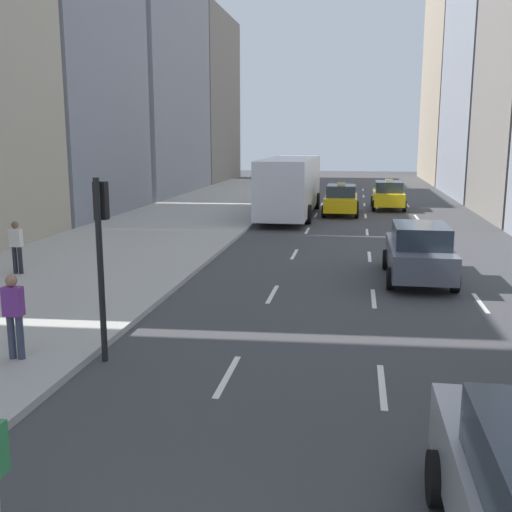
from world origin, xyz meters
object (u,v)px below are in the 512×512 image
sedan_black_near (419,252)px  traffic_light_pole (101,240)px  taxi_lead (341,200)px  city_bus (291,184)px  pedestrian_mid_block (14,313)px  taxi_second (388,195)px  pedestrian_far_walking (16,245)px

sedan_black_near → traffic_light_pole: size_ratio=1.26×
taxi_lead → sedan_black_near: 16.12m
city_bus → pedestrian_mid_block: size_ratio=7.04×
traffic_light_pole → city_bus: bearing=87.2°
city_bus → traffic_light_pole: bearing=-92.8°
pedestrian_mid_block → taxi_second: bearing=73.4°
pedestrian_far_walking → traffic_light_pole: traffic_light_pole is taller
sedan_black_near → pedestrian_far_walking: (-12.34, -1.79, 0.17)m
taxi_second → traffic_light_pole: bearing=-103.9°
city_bus → traffic_light_pole: size_ratio=3.23×
taxi_second → traffic_light_pole: 28.12m
pedestrian_far_walking → taxi_lead: bearing=61.6°
sedan_black_near → pedestrian_mid_block: size_ratio=2.76×
sedan_black_near → pedestrian_mid_block: bearing=-134.0°
city_bus → pedestrian_far_walking: 18.17m
city_bus → pedestrian_far_walking: bearing=-111.8°
city_bus → pedestrian_mid_block: bearing=-96.5°
traffic_light_pole → pedestrian_mid_block: bearing=-158.3°
taxi_lead → sedan_black_near: size_ratio=0.97×
pedestrian_mid_block → pedestrian_far_walking: 7.92m
taxi_lead → sedan_black_near: (2.80, -15.88, 0.02)m
taxi_lead → taxi_second: size_ratio=1.00×
sedan_black_near → taxi_lead: bearing=100.0°
city_bus → traffic_light_pole: 23.09m
taxi_lead → city_bus: (-2.81, -0.81, 0.91)m
taxi_second → city_bus: 7.07m
taxi_second → sedan_black_near: bearing=-90.0°
sedan_black_near → pedestrian_far_walking: pedestrian_far_walking is taller
taxi_lead → pedestrian_mid_block: size_ratio=2.67×
taxi_lead → pedestrian_far_walking: bearing=-118.4°
pedestrian_far_walking → pedestrian_mid_block: bearing=-59.3°
sedan_black_near → traffic_light_pole: traffic_light_pole is taller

